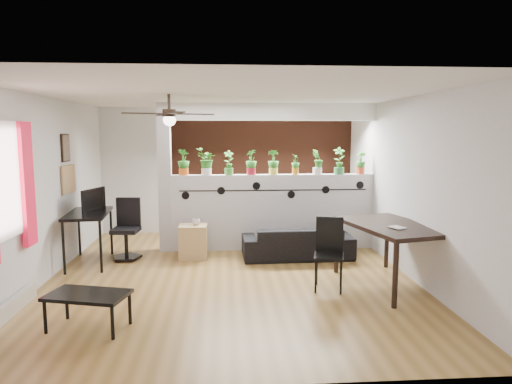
{
  "coord_description": "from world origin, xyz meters",
  "views": [
    {
      "loc": [
        -0.08,
        -6.54,
        2.09
      ],
      "look_at": [
        0.43,
        0.6,
        1.16
      ],
      "focal_mm": 32.0,
      "sensor_mm": 36.0,
      "label": 1
    }
  ],
  "objects_px": {
    "potted_plant_0": "(184,161)",
    "office_chair": "(127,233)",
    "potted_plant_1": "(206,161)",
    "potted_plant_2": "(229,162)",
    "cup": "(196,222)",
    "coffee_table": "(88,297)",
    "ceiling_fan": "(169,116)",
    "potted_plant_5": "(295,164)",
    "potted_plant_4": "(273,161)",
    "sofa": "(297,243)",
    "folding_chair": "(329,247)",
    "potted_plant_3": "(251,161)",
    "dining_table": "(391,231)",
    "potted_plant_6": "(317,161)",
    "potted_plant_7": "(339,160)",
    "potted_plant_8": "(361,162)",
    "computer_desk": "(88,217)",
    "cube_shelf": "(193,242)"
  },
  "relations": [
    {
      "from": "potted_plant_7",
      "to": "cup",
      "type": "bearing_deg",
      "value": -168.15
    },
    {
      "from": "potted_plant_4",
      "to": "potted_plant_6",
      "type": "xyz_separation_m",
      "value": [
        0.79,
        0.0,
        0.0
      ]
    },
    {
      "from": "folding_chair",
      "to": "ceiling_fan",
      "type": "bearing_deg",
      "value": 171.07
    },
    {
      "from": "potted_plant_1",
      "to": "potted_plant_2",
      "type": "distance_m",
      "value": 0.4
    },
    {
      "from": "cup",
      "to": "coffee_table",
      "type": "xyz_separation_m",
      "value": [
        -0.99,
        -2.72,
        -0.26
      ]
    },
    {
      "from": "potted_plant_3",
      "to": "office_chair",
      "type": "xyz_separation_m",
      "value": [
        -2.1,
        -0.48,
        -1.15
      ]
    },
    {
      "from": "potted_plant_2",
      "to": "potted_plant_8",
      "type": "height_order",
      "value": "potted_plant_2"
    },
    {
      "from": "potted_plant_6",
      "to": "sofa",
      "type": "xyz_separation_m",
      "value": [
        -0.45,
        -0.63,
        -1.33
      ]
    },
    {
      "from": "potted_plant_2",
      "to": "potted_plant_4",
      "type": "distance_m",
      "value": 0.79
    },
    {
      "from": "office_chair",
      "to": "coffee_table",
      "type": "height_order",
      "value": "office_chair"
    },
    {
      "from": "ceiling_fan",
      "to": "potted_plant_5",
      "type": "bearing_deg",
      "value": 42.06
    },
    {
      "from": "potted_plant_5",
      "to": "computer_desk",
      "type": "relative_size",
      "value": 0.3
    },
    {
      "from": "potted_plant_1",
      "to": "potted_plant_2",
      "type": "relative_size",
      "value": 1.1
    },
    {
      "from": "potted_plant_1",
      "to": "potted_plant_5",
      "type": "xyz_separation_m",
      "value": [
        1.58,
        0.0,
        -0.06
      ]
    },
    {
      "from": "ceiling_fan",
      "to": "potted_plant_1",
      "type": "relative_size",
      "value": 2.52
    },
    {
      "from": "sofa",
      "to": "coffee_table",
      "type": "height_order",
      "value": "sofa"
    },
    {
      "from": "folding_chair",
      "to": "potted_plant_8",
      "type": "bearing_deg",
      "value": 63.76
    },
    {
      "from": "potted_plant_8",
      "to": "office_chair",
      "type": "relative_size",
      "value": 0.41
    },
    {
      "from": "cup",
      "to": "office_chair",
      "type": "xyz_separation_m",
      "value": [
        -1.15,
        0.05,
        -0.18
      ]
    },
    {
      "from": "sofa",
      "to": "cup",
      "type": "height_order",
      "value": "cup"
    },
    {
      "from": "sofa",
      "to": "folding_chair",
      "type": "height_order",
      "value": "folding_chair"
    },
    {
      "from": "potted_plant_8",
      "to": "coffee_table",
      "type": "height_order",
      "value": "potted_plant_8"
    },
    {
      "from": "folding_chair",
      "to": "potted_plant_2",
      "type": "bearing_deg",
      "value": 121.69
    },
    {
      "from": "cup",
      "to": "potted_plant_1",
      "type": "bearing_deg",
      "value": 72.9
    },
    {
      "from": "ceiling_fan",
      "to": "potted_plant_6",
      "type": "height_order",
      "value": "ceiling_fan"
    },
    {
      "from": "sofa",
      "to": "computer_desk",
      "type": "relative_size",
      "value": 1.44
    },
    {
      "from": "potted_plant_1",
      "to": "cube_shelf",
      "type": "height_order",
      "value": "potted_plant_1"
    },
    {
      "from": "potted_plant_7",
      "to": "potted_plant_8",
      "type": "xyz_separation_m",
      "value": [
        0.39,
        -0.0,
        -0.04
      ]
    },
    {
      "from": "potted_plant_1",
      "to": "dining_table",
      "type": "bearing_deg",
      "value": -39.09
    },
    {
      "from": "potted_plant_3",
      "to": "dining_table",
      "type": "relative_size",
      "value": 0.25
    },
    {
      "from": "office_chair",
      "to": "dining_table",
      "type": "height_order",
      "value": "office_chair"
    },
    {
      "from": "potted_plant_6",
      "to": "dining_table",
      "type": "relative_size",
      "value": 0.25
    },
    {
      "from": "potted_plant_0",
      "to": "potted_plant_2",
      "type": "distance_m",
      "value": 0.79
    },
    {
      "from": "potted_plant_5",
      "to": "dining_table",
      "type": "distance_m",
      "value": 2.45
    },
    {
      "from": "potted_plant_1",
      "to": "potted_plant_3",
      "type": "relative_size",
      "value": 1.07
    },
    {
      "from": "ceiling_fan",
      "to": "dining_table",
      "type": "distance_m",
      "value": 3.39
    },
    {
      "from": "potted_plant_6",
      "to": "potted_plant_7",
      "type": "height_order",
      "value": "potted_plant_7"
    },
    {
      "from": "ceiling_fan",
      "to": "computer_desk",
      "type": "height_order",
      "value": "ceiling_fan"
    },
    {
      "from": "potted_plant_8",
      "to": "potted_plant_2",
      "type": "bearing_deg",
      "value": 180.0
    },
    {
      "from": "potted_plant_4",
      "to": "dining_table",
      "type": "bearing_deg",
      "value": -56.36
    },
    {
      "from": "cube_shelf",
      "to": "cup",
      "type": "height_order",
      "value": "cup"
    },
    {
      "from": "potted_plant_0",
      "to": "office_chair",
      "type": "bearing_deg",
      "value": -152.1
    },
    {
      "from": "office_chair",
      "to": "sofa",
      "type": "bearing_deg",
      "value": -2.83
    },
    {
      "from": "potted_plant_3",
      "to": "folding_chair",
      "type": "xyz_separation_m",
      "value": [
        0.92,
        -2.13,
        -1.02
      ]
    },
    {
      "from": "potted_plant_8",
      "to": "computer_desk",
      "type": "distance_m",
      "value": 4.75
    },
    {
      "from": "folding_chair",
      "to": "potted_plant_1",
      "type": "bearing_deg",
      "value": 128.75
    },
    {
      "from": "ceiling_fan",
      "to": "coffee_table",
      "type": "relative_size",
      "value": 1.28
    },
    {
      "from": "potted_plant_4",
      "to": "cube_shelf",
      "type": "xyz_separation_m",
      "value": [
        -1.4,
        -0.53,
        -1.3
      ]
    },
    {
      "from": "cube_shelf",
      "to": "coffee_table",
      "type": "distance_m",
      "value": 2.88
    },
    {
      "from": "potted_plant_7",
      "to": "dining_table",
      "type": "relative_size",
      "value": 0.28
    }
  ]
}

